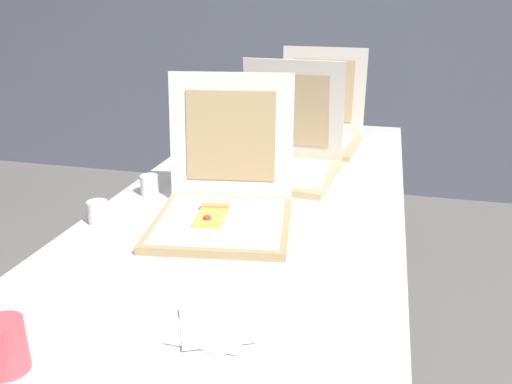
% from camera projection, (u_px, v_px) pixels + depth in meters
% --- Properties ---
extents(wall_back, '(10.00, 0.10, 2.60)m').
position_uv_depth(wall_back, '(338.00, 0.00, 3.38)').
color(wall_back, slate).
rests_on(wall_back, ground).
extents(table, '(0.89, 2.05, 0.73)m').
position_uv_depth(table, '(262.00, 206.00, 1.68)').
color(table, silver).
rests_on(table, ground).
extents(pizza_box_front, '(0.43, 0.46, 0.39)m').
position_uv_depth(pizza_box_front, '(223.00, 202.00, 1.43)').
color(pizza_box_front, tan).
rests_on(pizza_box_front, table).
extents(pizza_box_middle, '(0.40, 0.40, 0.39)m').
position_uv_depth(pizza_box_middle, '(283.00, 158.00, 1.82)').
color(pizza_box_middle, tan).
rests_on(pizza_box_middle, table).
extents(pizza_box_back, '(0.39, 0.40, 0.39)m').
position_uv_depth(pizza_box_back, '(315.00, 131.00, 2.20)').
color(pizza_box_back, tan).
rests_on(pizza_box_back, table).
extents(cup_white_mid, '(0.06, 0.06, 0.06)m').
position_uv_depth(cup_white_mid, '(179.00, 173.00, 1.74)').
color(cup_white_mid, white).
rests_on(cup_white_mid, table).
extents(cup_white_near_center, '(0.06, 0.06, 0.06)m').
position_uv_depth(cup_white_near_center, '(149.00, 185.00, 1.63)').
color(cup_white_near_center, white).
rests_on(cup_white_near_center, table).
extents(cup_white_far, '(0.06, 0.06, 0.06)m').
position_uv_depth(cup_white_far, '(228.00, 149.00, 2.02)').
color(cup_white_far, white).
rests_on(cup_white_far, table).
extents(cup_white_near_left, '(0.06, 0.06, 0.06)m').
position_uv_depth(cup_white_near_left, '(98.00, 212.00, 1.43)').
color(cup_white_near_left, white).
rests_on(cup_white_near_left, table).
extents(cup_printed_front, '(0.07, 0.07, 0.09)m').
position_uv_depth(cup_printed_front, '(5.00, 346.00, 0.86)').
color(cup_printed_front, '#D14C56').
rests_on(cup_printed_front, table).
extents(napkin_pile, '(0.18, 0.18, 0.01)m').
position_uv_depth(napkin_pile, '(215.00, 326.00, 0.98)').
color(napkin_pile, white).
rests_on(napkin_pile, table).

